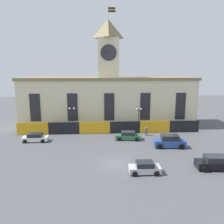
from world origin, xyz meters
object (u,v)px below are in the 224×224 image
street_lamp_far_right (139,115)px  car_green_wagon (128,136)px  car_blue_van (169,142)px  pedestrian (146,131)px  car_white_taxi (35,138)px  car_black_suv (216,163)px  street_lamp_left (72,115)px  car_silver_hatch (145,168)px

street_lamp_far_right → car_green_wagon: (-2.81, -4.93, -2.94)m
car_blue_van → pedestrian: bearing=-64.7°
car_blue_van → car_white_taxi: bearing=-5.2°
street_lamp_far_right → car_black_suv: (6.86, -17.80, -2.82)m
car_green_wagon → pedestrian: bearing=37.8°
car_white_taxi → car_green_wagon: bearing=0.1°
street_lamp_left → pedestrian: 15.13m
street_lamp_far_right → pedestrian: size_ratio=2.85×
car_white_taxi → car_blue_van: 23.58m
street_lamp_left → street_lamp_far_right: bearing=-0.0°
car_blue_van → car_green_wagon: 7.74m
car_green_wagon → pedestrian: 4.55m
car_white_taxi → car_blue_van: size_ratio=0.86×
car_silver_hatch → pedestrian: (3.61, 15.82, 0.27)m
street_lamp_far_right → car_blue_van: 10.36m
car_blue_van → street_lamp_far_right: bearing=-63.9°
street_lamp_far_right → car_white_taxi: bearing=-165.8°
street_lamp_left → car_white_taxi: 8.46m
pedestrian → car_blue_van: bearing=-102.3°
street_lamp_far_right → car_white_taxi: size_ratio=1.12×
street_lamp_far_right → car_black_suv: street_lamp_far_right is taller
car_white_taxi → car_blue_van: (23.17, -4.37, 0.27)m
car_white_taxi → car_black_suv: bearing=-25.9°
car_white_taxi → car_green_wagon: 16.82m
car_white_taxi → car_blue_van: bearing=-10.8°
street_lamp_left → car_black_suv: bearing=-41.1°
car_black_suv → car_blue_van: bearing=-63.2°
street_lamp_left → car_blue_van: street_lamp_left is taller
car_silver_hatch → pedestrian: size_ratio=2.22×
car_silver_hatch → car_blue_van: (6.06, 9.03, 0.27)m
car_blue_van → car_green_wagon: size_ratio=1.10×
street_lamp_far_right → car_green_wagon: size_ratio=1.05×
street_lamp_far_right → car_silver_hatch: 18.79m
car_white_taxi → car_black_suv: (26.50, -12.81, 0.14)m
car_white_taxi → car_black_suv: 29.43m
street_lamp_far_right → car_white_taxi: 20.48m
street_lamp_left → car_black_suv: (20.42, -17.80, -2.99)m
street_lamp_left → pedestrian: street_lamp_left is taller
street_lamp_far_right → car_white_taxi: street_lamp_far_right is taller
street_lamp_left → street_lamp_far_right: size_ratio=1.05×
car_silver_hatch → car_blue_van: bearing=-123.0°
car_black_suv → pedestrian: size_ratio=2.87×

